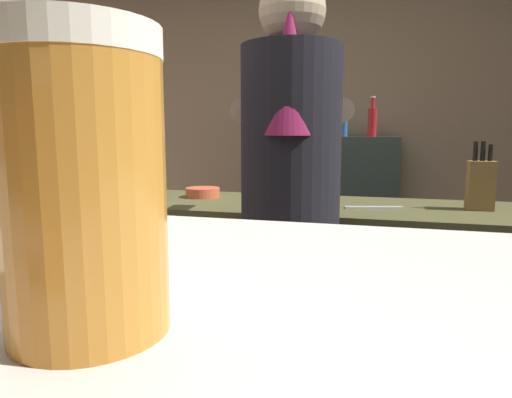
{
  "coord_description": "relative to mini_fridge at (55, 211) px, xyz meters",
  "views": [
    {
      "loc": [
        0.48,
        -1.27,
        1.19
      ],
      "look_at": [
        0.34,
        -0.75,
        1.12
      ],
      "focal_mm": 31.17,
      "sensor_mm": 36.0,
      "label": 1
    }
  ],
  "objects": [
    {
      "name": "bartender",
      "position": [
        2.24,
        -1.52,
        0.41
      ],
      "size": [
        0.45,
        0.53,
        1.7
      ],
      "rotation": [
        0.0,
        0.0,
        1.69
      ],
      "color": "#303332",
      "rests_on": "ground"
    },
    {
      "name": "prep_counter",
      "position": [
        2.39,
        -1.07,
        -0.13
      ],
      "size": [
        2.1,
        0.6,
        0.89
      ],
      "primitive_type": "cube",
      "color": "#484528",
      "rests_on": "ground"
    },
    {
      "name": "bottle_olive_oil",
      "position": [
        1.98,
        0.14,
        0.69
      ],
      "size": [
        0.06,
        0.06,
        0.23
      ],
      "color": "#548728",
      "rests_on": "back_shelf"
    },
    {
      "name": "knife_block",
      "position": [
        2.93,
        -1.04,
        0.42
      ],
      "size": [
        0.1,
        0.08,
        0.28
      ],
      "color": "olive",
      "rests_on": "prep_counter"
    },
    {
      "name": "mixing_bowl",
      "position": [
        1.7,
        -0.99,
        0.33
      ],
      "size": [
        0.17,
        0.17,
        0.05
      ],
      "primitive_type": "cylinder",
      "color": "#CA5534",
      "rests_on": "prep_counter"
    },
    {
      "name": "back_shelf",
      "position": [
        2.19,
        0.17,
        0.01
      ],
      "size": [
        0.95,
        0.36,
        1.18
      ],
      "primitive_type": "cube",
      "color": "#303C3A",
      "rests_on": "ground"
    },
    {
      "name": "pint_glass_far",
      "position": [
        2.39,
        -2.83,
        0.59
      ],
      "size": [
        0.08,
        0.08,
        0.15
      ],
      "color": "#C17D2D",
      "rests_on": "bar_counter"
    },
    {
      "name": "mini_fridge",
      "position": [
        0.0,
        0.0,
        0.0
      ],
      "size": [
        0.61,
        0.58,
        1.15
      ],
      "color": "white",
      "rests_on": "ground"
    },
    {
      "name": "wall_back",
      "position": [
        2.04,
        0.45,
        0.78
      ],
      "size": [
        5.2,
        0.1,
        2.7
      ],
      "primitive_type": "cube",
      "color": "#90755B",
      "rests_on": "ground"
    },
    {
      "name": "bottle_hot_sauce",
      "position": [
        2.48,
        0.14,
        0.71
      ],
      "size": [
        0.06,
        0.06,
        0.27
      ],
      "color": "red",
      "rests_on": "back_shelf"
    },
    {
      "name": "bottle_vinegar",
      "position": [
        2.28,
        0.26,
        0.67
      ],
      "size": [
        0.05,
        0.05,
        0.19
      ],
      "color": "#295CA2",
      "rests_on": "back_shelf"
    },
    {
      "name": "bottle_soy",
      "position": [
        1.91,
        0.1,
        0.7
      ],
      "size": [
        0.07,
        0.07,
        0.25
      ],
      "color": "red",
      "rests_on": "back_shelf"
    },
    {
      "name": "chefs_knife",
      "position": [
        2.52,
        -1.12,
        0.32
      ],
      "size": [
        0.24,
        0.09,
        0.01
      ],
      "primitive_type": "cube",
      "rotation": [
        0.0,
        0.0,
        0.25
      ],
      "color": "silver",
      "rests_on": "prep_counter"
    }
  ]
}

